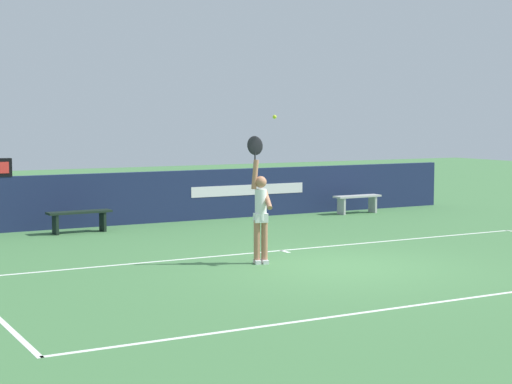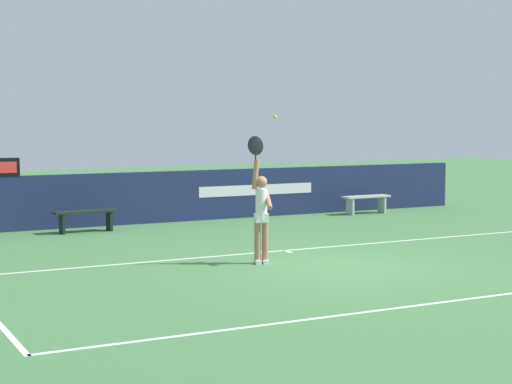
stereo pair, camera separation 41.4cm
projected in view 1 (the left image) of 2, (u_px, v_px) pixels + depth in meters
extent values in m
plane|color=#467B45|center=(341.00, 266.00, 14.75)|extent=(60.00, 60.00, 0.00)
cube|color=white|center=(281.00, 250.00, 16.52)|extent=(12.16, 0.08, 0.00)
cube|color=white|center=(463.00, 299.00, 12.10)|extent=(12.16, 0.08, 0.00)
cube|color=white|center=(285.00, 251.00, 16.39)|extent=(0.08, 0.30, 0.00)
cube|color=#1A254B|center=(172.00, 196.00, 21.10)|extent=(16.85, 0.17, 1.27)
cube|color=silver|center=(249.00, 190.00, 22.05)|extent=(3.30, 0.01, 0.27)
cylinder|color=#AA7153|center=(264.00, 242.00, 15.04)|extent=(0.11, 0.11, 0.78)
cylinder|color=#AA7153|center=(257.00, 242.00, 15.01)|extent=(0.11, 0.11, 0.78)
cube|color=white|center=(265.00, 261.00, 15.05)|extent=(0.16, 0.26, 0.07)
cube|color=white|center=(257.00, 262.00, 15.02)|extent=(0.16, 0.26, 0.07)
cylinder|color=white|center=(261.00, 205.00, 14.97)|extent=(0.21, 0.21, 0.55)
cube|color=white|center=(261.00, 218.00, 14.99)|extent=(0.28, 0.25, 0.16)
sphere|color=#AA7153|center=(261.00, 182.00, 14.93)|extent=(0.21, 0.21, 0.21)
cylinder|color=#AA7153|center=(255.00, 174.00, 14.90)|extent=(0.16, 0.12, 0.53)
cylinder|color=#AA7153|center=(267.00, 199.00, 14.92)|extent=(0.21, 0.45, 0.34)
ellipsoid|color=black|center=(255.00, 146.00, 14.85)|extent=(0.33, 0.12, 0.39)
cylinder|color=black|center=(255.00, 156.00, 14.87)|extent=(0.03, 0.03, 0.18)
sphere|color=#CAE62B|center=(275.00, 117.00, 14.79)|extent=(0.07, 0.07, 0.07)
cube|color=black|center=(79.00, 212.00, 19.03)|extent=(1.47, 0.40, 0.05)
cube|color=black|center=(55.00, 224.00, 18.77)|extent=(0.07, 0.32, 0.47)
cube|color=black|center=(103.00, 221.00, 19.33)|extent=(0.07, 0.32, 0.47)
cube|color=#BBB8B9|center=(357.00, 196.00, 22.91)|extent=(1.38, 0.37, 0.05)
cube|color=#BBB8B9|center=(341.00, 206.00, 22.67)|extent=(0.06, 0.32, 0.47)
cube|color=#BBB8B9|center=(373.00, 204.00, 23.18)|extent=(0.06, 0.32, 0.47)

